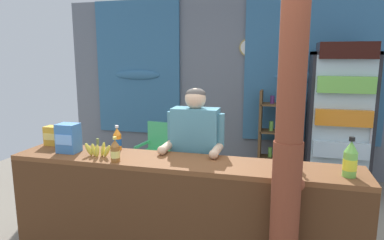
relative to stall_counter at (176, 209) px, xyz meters
name	(u,v)px	position (x,y,z in m)	size (l,w,h in m)	color
ground_plane	(209,222)	(0.08, 0.94, -0.57)	(7.93, 7.93, 0.00)	gray
back_wall_curtained	(235,84)	(0.08, 2.82, 0.79)	(5.51, 0.22, 2.66)	slate
stall_counter	(176,209)	(0.00, 0.00, 0.00)	(2.89, 0.47, 0.95)	brown
timber_post	(288,150)	(0.85, -0.25, 0.63)	(0.21, 0.19, 2.51)	brown
drink_fridge	(340,112)	(1.51, 2.25, 0.50)	(0.77, 0.75, 1.96)	#232328
bottle_shelf_rack	(276,134)	(0.72, 2.49, 0.11)	(0.48, 0.28, 1.31)	brown
plastic_lawn_chair	(157,149)	(-0.89, 1.95, -0.08)	(0.49, 0.49, 0.86)	#4CC675
shopkeeper	(195,149)	(0.04, 0.48, 0.38)	(0.54, 0.42, 1.51)	#28282D
soda_bottle_lime_soda	(350,160)	(1.28, 0.05, 0.50)	(0.10, 0.10, 0.29)	#75C64C
soda_bottle_iced_tea	(115,151)	(-0.49, -0.06, 0.47)	(0.07, 0.07, 0.21)	brown
soda_bottle_cola	(293,154)	(0.89, 0.18, 0.48)	(0.07, 0.07, 0.23)	black
soda_bottle_orange_soda	(117,139)	(-0.64, 0.27, 0.48)	(0.08, 0.08, 0.22)	orange
snack_box_biscuit	(68,138)	(-1.02, 0.09, 0.51)	(0.18, 0.15, 0.26)	#3D75B7
snack_box_choco_powder	(54,136)	(-1.30, 0.27, 0.47)	(0.17, 0.11, 0.18)	gold
banana_bunch	(98,150)	(-0.70, 0.04, 0.44)	(0.26, 0.06, 0.16)	#DBCC42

